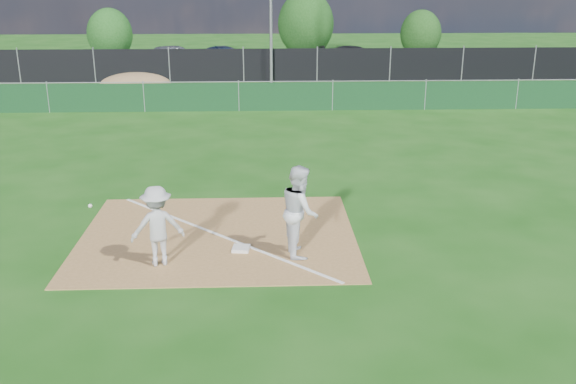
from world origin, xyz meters
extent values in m
plane|color=#174C10|center=(0.00, 10.00, 0.00)|extent=(90.00, 90.00, 0.00)
cube|color=olive|center=(0.00, 1.00, 0.01)|extent=(6.00, 5.00, 0.02)
cube|color=white|center=(0.00, 1.00, 0.03)|extent=(5.01, 5.01, 0.01)
cube|color=#0D3217|center=(0.00, 15.00, 0.60)|extent=(44.00, 0.05, 1.20)
ellipsoid|color=olive|center=(-5.00, 18.50, 0.58)|extent=(3.38, 2.60, 1.17)
cube|color=black|center=(0.00, 23.00, 0.90)|extent=(46.00, 0.04, 1.80)
cube|color=black|center=(0.00, 28.00, 0.01)|extent=(46.00, 9.00, 0.01)
cylinder|color=slate|center=(1.50, 22.70, 4.00)|extent=(0.16, 0.16, 8.00)
cube|color=white|center=(0.52, 0.15, 0.06)|extent=(0.39, 0.39, 0.07)
imported|color=silver|center=(-1.07, -0.45, 0.83)|extent=(1.16, 0.85, 1.61)
sphere|color=white|center=(-2.30, -0.51, 1.28)|extent=(0.08, 0.08, 0.08)
imported|color=silver|center=(1.74, -0.02, 0.94)|extent=(0.79, 0.97, 1.88)
imported|color=#B0B3B8|center=(-4.33, 28.50, 0.77)|extent=(4.82, 3.51, 1.52)
imported|color=black|center=(-1.01, 27.69, 0.72)|extent=(4.55, 2.55, 1.42)
imported|color=black|center=(6.89, 28.11, 0.70)|extent=(4.98, 2.62, 1.38)
cylinder|color=#382316|center=(-9.19, 32.38, 0.50)|extent=(0.24, 0.24, 1.00)
ellipsoid|color=#184B15|center=(-9.19, 32.38, 1.83)|extent=(2.99, 2.99, 3.44)
cylinder|color=#382316|center=(4.07, 33.57, 0.65)|extent=(0.24, 0.24, 1.29)
ellipsoid|color=#164112|center=(4.07, 33.57, 2.37)|extent=(3.87, 3.87, 4.45)
cylinder|color=#382316|center=(12.10, 33.35, 0.47)|extent=(0.24, 0.24, 0.94)
ellipsoid|color=#163F12|center=(12.10, 33.35, 1.72)|extent=(2.82, 2.82, 3.24)
camera|label=1|loc=(1.02, -12.16, 5.40)|focal=40.00mm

